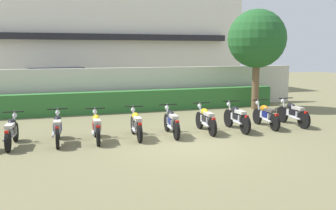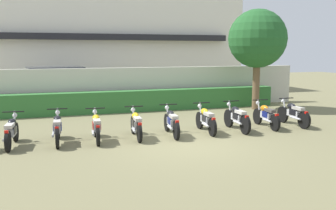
% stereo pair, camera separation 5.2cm
% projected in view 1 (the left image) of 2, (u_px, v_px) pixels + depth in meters
% --- Properties ---
extents(ground, '(60.00, 60.00, 0.00)m').
position_uv_depth(ground, '(187.00, 145.00, 10.99)').
color(ground, olive).
extents(building, '(18.08, 6.50, 6.67)m').
position_uv_depth(building, '(100.00, 41.00, 25.55)').
color(building, silver).
rests_on(building, ground).
extents(compound_wall, '(17.18, 0.30, 1.93)m').
position_uv_depth(compound_wall, '(130.00, 88.00, 17.59)').
color(compound_wall, beige).
rests_on(compound_wall, ground).
extents(hedge_row, '(13.74, 0.70, 0.94)m').
position_uv_depth(hedge_row, '(134.00, 101.00, 17.01)').
color(hedge_row, '#337033').
rests_on(hedge_row, ground).
extents(parked_car, '(4.68, 2.49, 1.89)m').
position_uv_depth(parked_car, '(58.00, 85.00, 19.36)').
color(parked_car, silver).
rests_on(parked_car, ground).
extents(tree_near_inspector, '(2.66, 2.66, 4.58)m').
position_uv_depth(tree_near_inspector, '(257.00, 39.00, 17.25)').
color(tree_near_inspector, brown).
rests_on(tree_near_inspector, ground).
extents(motorcycle_in_row_0, '(0.60, 1.81, 0.95)m').
position_uv_depth(motorcycle_in_row_0, '(11.00, 131.00, 10.74)').
color(motorcycle_in_row_0, black).
rests_on(motorcycle_in_row_0, ground).
extents(motorcycle_in_row_1, '(0.60, 1.91, 0.97)m').
position_uv_depth(motorcycle_in_row_1, '(58.00, 128.00, 11.12)').
color(motorcycle_in_row_1, black).
rests_on(motorcycle_in_row_1, ground).
extents(motorcycle_in_row_2, '(0.60, 1.80, 0.95)m').
position_uv_depth(motorcycle_in_row_2, '(96.00, 127.00, 11.39)').
color(motorcycle_in_row_2, black).
rests_on(motorcycle_in_row_2, ground).
extents(motorcycle_in_row_3, '(0.60, 1.81, 0.95)m').
position_uv_depth(motorcycle_in_row_3, '(136.00, 124.00, 11.81)').
color(motorcycle_in_row_3, black).
rests_on(motorcycle_in_row_3, ground).
extents(motorcycle_in_row_4, '(0.60, 1.89, 0.96)m').
position_uv_depth(motorcycle_in_row_4, '(172.00, 122.00, 12.17)').
color(motorcycle_in_row_4, black).
rests_on(motorcycle_in_row_4, ground).
extents(motorcycle_in_row_5, '(0.60, 1.83, 0.95)m').
position_uv_depth(motorcycle_in_row_5, '(206.00, 119.00, 12.62)').
color(motorcycle_in_row_5, black).
rests_on(motorcycle_in_row_5, ground).
extents(motorcycle_in_row_6, '(0.60, 1.89, 0.98)m').
position_uv_depth(motorcycle_in_row_6, '(237.00, 117.00, 12.90)').
color(motorcycle_in_row_6, black).
rests_on(motorcycle_in_row_6, ground).
extents(motorcycle_in_row_7, '(0.60, 1.85, 0.95)m').
position_uv_depth(motorcycle_in_row_7, '(266.00, 115.00, 13.42)').
color(motorcycle_in_row_7, black).
rests_on(motorcycle_in_row_7, ground).
extents(motorcycle_in_row_8, '(0.60, 1.88, 0.97)m').
position_uv_depth(motorcycle_in_row_8, '(293.00, 113.00, 13.78)').
color(motorcycle_in_row_8, black).
rests_on(motorcycle_in_row_8, ground).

